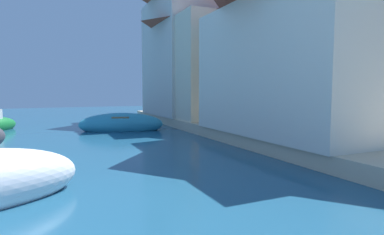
# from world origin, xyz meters

# --- Properties ---
(moored_boat_3) EXTENTS (4.72, 2.60, 1.27)m
(moored_boat_3) POSITION_xyz_m (6.88, 13.24, 0.35)
(moored_boat_3) COLOR teal
(moored_boat_3) RESTS_ON ground
(waterfront_building_main) EXTENTS (6.59, 8.19, 6.16)m
(waterfront_building_main) POSITION_xyz_m (13.00, 5.86, 3.64)
(waterfront_building_main) COLOR silver
(waterfront_building_main) RESTS_ON quay_promenade
(waterfront_building_annex) EXTENTS (6.15, 9.39, 7.04)m
(waterfront_building_annex) POSITION_xyz_m (13.00, 15.57, 4.08)
(waterfront_building_annex) COLOR beige
(waterfront_building_annex) RESTS_ON quay_promenade
(waterfront_building_far) EXTENTS (6.52, 6.95, 8.99)m
(waterfront_building_far) POSITION_xyz_m (13.00, 16.72, 5.06)
(waterfront_building_far) COLOR beige
(waterfront_building_far) RESTS_ON quay_promenade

